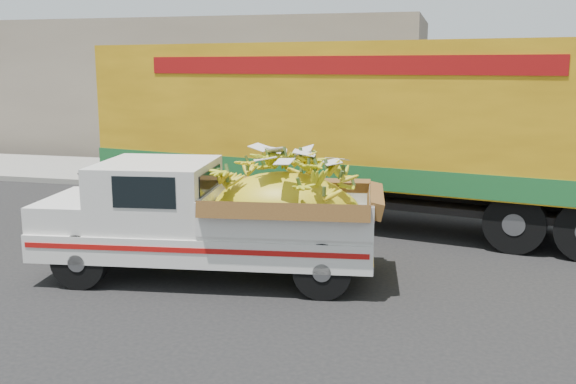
# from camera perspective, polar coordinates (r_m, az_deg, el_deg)

# --- Properties ---
(ground) EXTENTS (100.00, 100.00, 0.00)m
(ground) POSITION_cam_1_polar(r_m,az_deg,el_deg) (9.53, 0.12, -9.34)
(ground) COLOR black
(ground) RESTS_ON ground
(curb) EXTENTS (60.00, 0.25, 0.15)m
(curb) POSITION_cam_1_polar(r_m,az_deg,el_deg) (16.50, 6.53, -0.32)
(curb) COLOR gray
(curb) RESTS_ON ground
(sidewalk) EXTENTS (60.00, 4.00, 0.14)m
(sidewalk) POSITION_cam_1_polar(r_m,az_deg,el_deg) (18.55, 7.46, 0.91)
(sidewalk) COLOR gray
(sidewalk) RESTS_ON ground
(building_left) EXTENTS (18.00, 6.00, 5.00)m
(building_left) POSITION_cam_1_polar(r_m,az_deg,el_deg) (26.12, -8.58, 9.20)
(building_left) COLOR gray
(building_left) RESTS_ON ground
(pickup_truck) EXTENTS (5.47, 2.60, 1.85)m
(pickup_truck) POSITION_cam_1_polar(r_m,az_deg,el_deg) (10.20, -4.93, -2.19)
(pickup_truck) COLOR black
(pickup_truck) RESTS_ON ground
(semi_trailer) EXTENTS (12.08, 4.78, 3.80)m
(semi_trailer) POSITION_cam_1_polar(r_m,az_deg,el_deg) (13.77, 5.89, 6.03)
(semi_trailer) COLOR black
(semi_trailer) RESTS_ON ground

